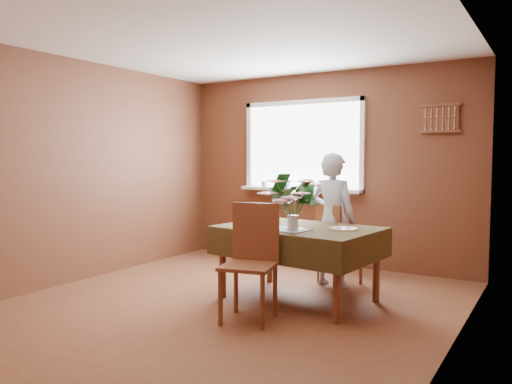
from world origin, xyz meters
The scene contains 14 objects.
floor centered at (0.00, 0.00, 0.00)m, with size 4.50×4.50×0.00m, color brown.
ceiling centered at (0.00, 0.00, 2.50)m, with size 4.50×4.50×0.00m, color white.
wall_back centered at (0.00, 2.25, 1.25)m, with size 4.00×4.00×0.00m, color brown.
wall_left centered at (-2.00, 0.00, 1.25)m, with size 4.50×4.50×0.00m, color brown.
wall_right centered at (2.00, 0.00, 1.25)m, with size 4.50×4.50×0.00m, color brown.
window_assembly centered at (-0.29, 2.20, 1.36)m, with size 1.72×0.20×1.22m.
spoon_rack centered at (1.45, 2.22, 1.85)m, with size 0.44×0.05×0.33m.
dining_table centered at (0.48, 0.56, 0.64)m, with size 1.60×1.17×0.73m.
chair_far centered at (0.55, 1.31, 0.49)m, with size 0.50×0.50×0.89m.
chair_near centered at (0.38, -0.15, 0.54)m, with size 0.52×0.52×1.00m.
seated_woman centered at (0.55, 1.25, 0.73)m, with size 0.53×0.35×1.45m, color white.
flower_bouquet centered at (0.51, 0.37, 1.03)m, with size 0.54×0.54×0.46m.
side_plate centered at (0.92, 0.62, 0.73)m, with size 0.27×0.27×0.01m, color white.
table_knife centered at (0.57, 0.34, 0.73)m, with size 0.02×0.20×0.00m, color silver.
Camera 1 is at (2.65, -3.78, 1.40)m, focal length 35.00 mm.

